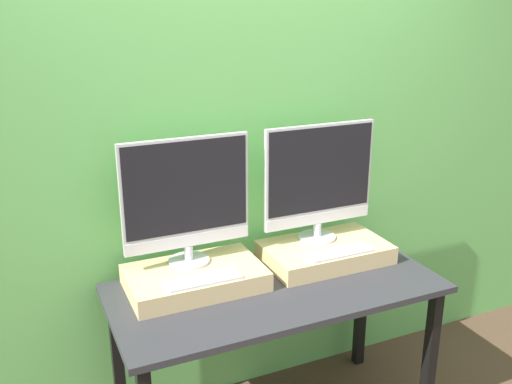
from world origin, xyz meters
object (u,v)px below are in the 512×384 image
(monitor_right, at_px, (319,179))
(keyboard_right, at_px, (339,252))
(keyboard_left, at_px, (204,279))
(monitor_left, at_px, (186,198))

(monitor_right, xyz_separation_m, keyboard_right, (-0.00, -0.20, -0.30))
(keyboard_left, height_order, monitor_right, monitor_right)
(keyboard_left, height_order, keyboard_right, same)
(monitor_right, distance_m, keyboard_right, 0.36)
(monitor_left, relative_size, keyboard_right, 1.78)
(keyboard_left, bearing_deg, monitor_left, 90.00)
(keyboard_right, bearing_deg, keyboard_left, 180.00)
(keyboard_left, xyz_separation_m, keyboard_right, (0.67, 0.00, 0.00))
(keyboard_right, bearing_deg, monitor_left, 163.11)
(keyboard_right, bearing_deg, monitor_right, 90.00)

